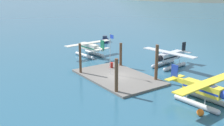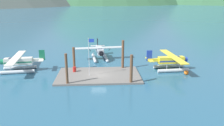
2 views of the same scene
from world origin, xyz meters
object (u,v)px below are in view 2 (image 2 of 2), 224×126
Objects in this scene: mooring_buoy at (186,73)px; seaplane_silver_bow_centre at (100,52)px; seaplane_cream_port_fwd at (19,63)px; seaplane_yellow_stbd_fwd at (171,62)px; flagpole at (90,53)px; fuel_drum at (74,69)px.

mooring_buoy is 0.07× the size of seaplane_silver_bow_centre.
seaplane_yellow_stbd_fwd is (27.70, -0.77, 0.00)m from seaplane_cream_port_fwd.
seaplane_cream_port_fwd is (-12.97, 3.71, -2.67)m from flagpole.
flagpole is at bearing -98.52° from seaplane_silver_bow_centre.
flagpole is 8.18× the size of mooring_buoy.
flagpole is 17.08m from mooring_buoy.
fuel_drum is at bearing -177.28° from seaplane_yellow_stbd_fwd.
fuel_drum is 19.57m from mooring_buoy.
fuel_drum is 0.08× the size of seaplane_cream_port_fwd.
mooring_buoy is (19.47, -1.92, -0.35)m from fuel_drum.
flagpole reaches higher than seaplane_yellow_stbd_fwd.
flagpole is 0.61× the size of seaplane_cream_port_fwd.
mooring_buoy is 29.84m from seaplane_cream_port_fwd.
seaplane_silver_bow_centre is 1.00× the size of seaplane_yellow_stbd_fwd.
seaplane_silver_bow_centre and seaplane_cream_port_fwd have the same top height.
seaplane_yellow_stbd_fwd is (13.06, -8.25, 0.00)m from seaplane_silver_bow_centre.
seaplane_cream_port_fwd is at bearing 170.99° from fuel_drum.
fuel_drum is 10.29m from seaplane_cream_port_fwd.
flagpole reaches higher than seaplane_cream_port_fwd.
seaplane_cream_port_fwd is at bearing 164.03° from flagpole.
flagpole is at bearing -168.72° from seaplane_yellow_stbd_fwd.
seaplane_silver_bow_centre is at bearing 143.66° from mooring_buoy.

